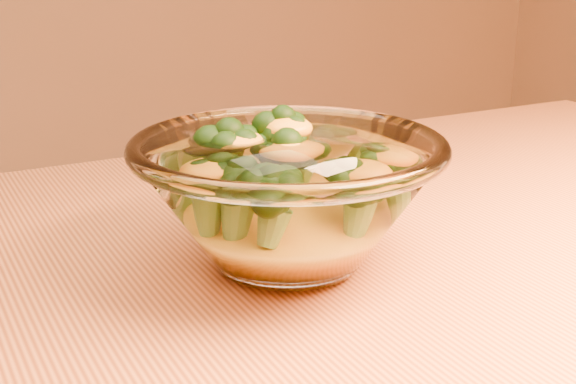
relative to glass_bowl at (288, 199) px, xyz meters
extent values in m
cube|color=#C17039|center=(0.06, -0.04, -0.07)|extent=(1.20, 0.80, 0.04)
cylinder|color=brown|center=(0.60, 0.30, -0.45)|extent=(0.06, 0.06, 0.71)
ellipsoid|color=white|center=(0.00, 0.00, -0.05)|extent=(0.10, 0.10, 0.02)
torus|color=white|center=(0.00, 0.00, 0.04)|extent=(0.24, 0.24, 0.01)
ellipsoid|color=orange|center=(0.00, 0.00, -0.02)|extent=(0.14, 0.14, 0.04)
camera|label=1|loc=(-0.26, -0.50, 0.19)|focal=50.00mm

